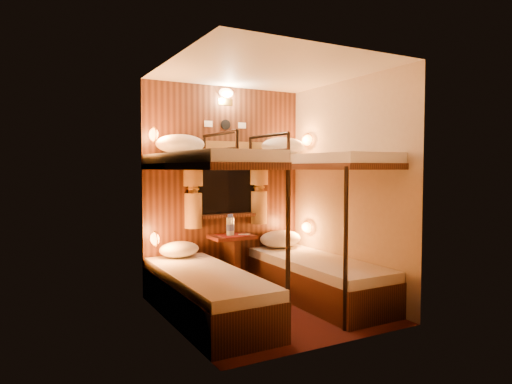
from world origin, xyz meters
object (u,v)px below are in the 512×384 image
bottle_left (231,226)px  bottle_right (229,226)px  bunk_left (206,260)px  table (232,255)px  bunk_right (317,249)px

bottle_left → bottle_right: 0.03m
bunk_left → table: 1.02m
bunk_left → bottle_right: bunk_left is taller
table → bottle_left: (-0.01, -0.01, 0.34)m
bunk_left → bunk_right: 1.30m
bunk_right → bottle_right: 1.05m
bunk_right → bottle_right: bearing=131.9°
table → bottle_left: bearing=-140.6°
table → bottle_left: size_ratio=2.59×
table → bottle_right: bearing=-159.7°
bottle_right → bunk_left: bearing=-128.4°
bunk_left → bottle_right: (0.61, 0.77, 0.20)m
bunk_right → bottle_left: bunk_right is taller
bunk_right → bottle_left: size_ratio=7.51×
table → bunk_right: bearing=-50.3°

